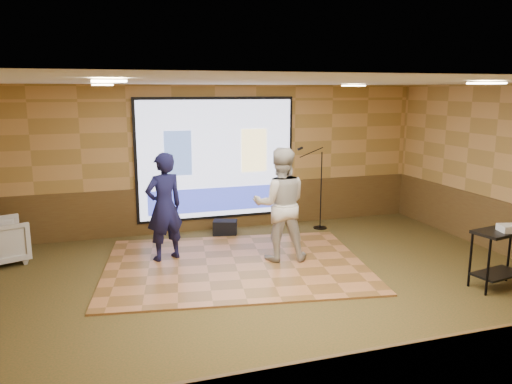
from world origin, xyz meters
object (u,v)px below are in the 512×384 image
object	(u,v)px
projector	(510,228)
projector_screen	(217,160)
mic_stand	(318,206)
duffel_bag	(225,228)
av_table	(500,249)
dance_floor	(235,265)
player_left	(164,207)
banquet_chair	(0,241)
player_right	(280,204)

from	to	relation	value
projector	projector_screen	bearing A→B (deg)	139.54
mic_stand	duffel_bag	bearing A→B (deg)	174.69
projector	av_table	bearing A→B (deg)	129.38
duffel_bag	projector	bearing A→B (deg)	-51.69
projector	duffel_bag	bearing A→B (deg)	142.02
dance_floor	player_left	size ratio (longest dim) A/B	2.32
banquet_chair	projector_screen	bearing A→B (deg)	-96.29
projector_screen	projector	distance (m)	5.57
projector_screen	player_right	xyz separation A→B (m)	(0.55, -2.27, -0.48)
duffel_bag	player_right	bearing A→B (deg)	-74.46
player_right	projector	size ratio (longest dim) A/B	6.60
projector_screen	player_left	distance (m)	2.19
player_left	av_table	distance (m)	5.29
banquet_chair	projector	bearing A→B (deg)	-135.69
dance_floor	duffel_bag	world-z (taller)	duffel_bag
av_table	duffel_bag	distance (m)	5.08
projector_screen	player_right	distance (m)	2.39
projector_screen	banquet_chair	xyz separation A→B (m)	(-4.00, -0.95, -1.09)
player_right	player_left	bearing A→B (deg)	-4.51
projector	duffel_bag	distance (m)	5.22
dance_floor	duffel_bag	size ratio (longest dim) A/B	9.08
projector_screen	duffel_bag	xyz separation A→B (m)	(0.05, -0.45, -1.33)
mic_stand	banquet_chair	world-z (taller)	mic_stand
dance_floor	projector	bearing A→B (deg)	-32.35
dance_floor	projector	size ratio (longest dim) A/B	14.64
projector_screen	banquet_chair	size ratio (longest dim) A/B	3.96
player_left	projector	xyz separation A→B (m)	(4.56, -2.83, -0.01)
banquet_chair	duffel_bag	world-z (taller)	banquet_chair
av_table	banquet_chair	bearing A→B (deg)	154.36
dance_floor	banquet_chair	distance (m)	4.00
player_left	av_table	bearing A→B (deg)	128.82
dance_floor	player_right	xyz separation A→B (m)	(0.80, 0.01, 0.98)
projector_screen	banquet_chair	world-z (taller)	projector_screen
player_left	projector	size ratio (longest dim) A/B	6.32
dance_floor	projector	xyz separation A→B (m)	(3.49, -2.21, 0.93)
av_table	banquet_chair	world-z (taller)	av_table
projector_screen	mic_stand	bearing A→B (deg)	-16.55
player_left	dance_floor	bearing A→B (deg)	130.16
projector_screen	av_table	xyz separation A→B (m)	(3.20, -4.40, -0.86)
player_right	av_table	bearing A→B (deg)	154.41
player_right	duffel_bag	xyz separation A→B (m)	(-0.51, 1.82, -0.85)
player_right	projector	world-z (taller)	player_right
av_table	mic_stand	size ratio (longest dim) A/B	0.51
player_right	av_table	xyz separation A→B (m)	(2.65, -2.13, -0.38)
player_right	duffel_bag	world-z (taller)	player_right
dance_floor	projector_screen	bearing A→B (deg)	83.85
player_left	duffel_bag	bearing A→B (deg)	-158.13
projector_screen	player_left	bearing A→B (deg)	-128.27
mic_stand	projector_screen	bearing A→B (deg)	162.71
av_table	mic_stand	xyz separation A→B (m)	(-1.16, 3.80, -0.12)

